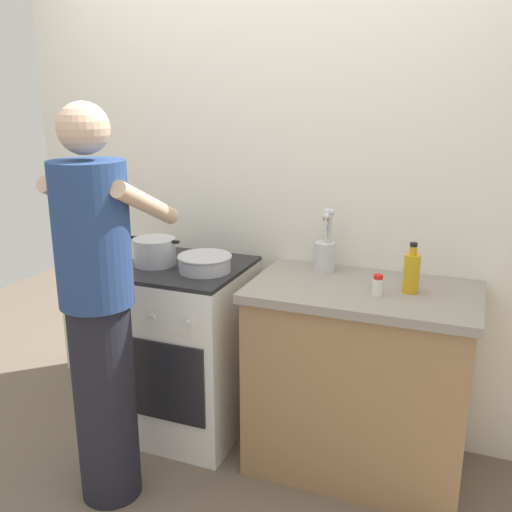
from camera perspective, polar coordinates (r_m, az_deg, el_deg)
ground at (r=3.00m, az=-1.83°, el=-19.21°), size 6.00×6.00×0.00m
back_wall at (r=2.90m, az=5.57°, el=6.39°), size 3.20×0.10×2.50m
countertop at (r=2.75m, az=10.19°, el=-11.96°), size 1.00×0.60×0.90m
stove_range at (r=3.02m, az=-6.96°, el=-9.16°), size 0.60×0.62×0.90m
pot at (r=2.89m, az=-10.06°, el=0.44°), size 0.28×0.21×0.13m
mixing_bowl at (r=2.75m, az=-5.13°, el=-0.62°), size 0.26×0.26×0.08m
utensil_crock at (r=2.76m, az=6.88°, el=0.38°), size 0.10×0.10×0.30m
spice_bottle at (r=2.47m, az=12.03°, el=-2.87°), size 0.04×0.04×0.09m
oil_bottle at (r=2.53m, az=15.23°, el=-1.56°), size 0.07×0.07×0.22m
person at (r=2.44m, az=-15.36°, el=-5.44°), size 0.41×0.50×1.70m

